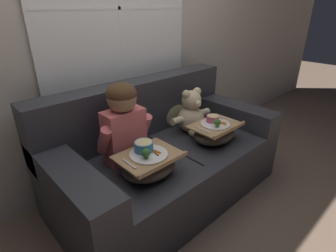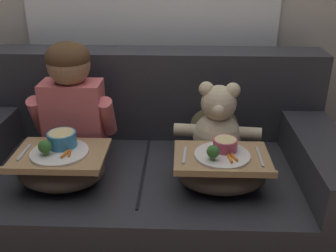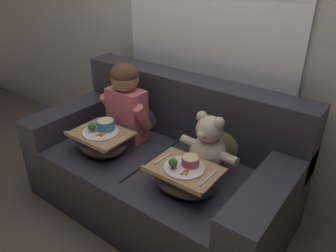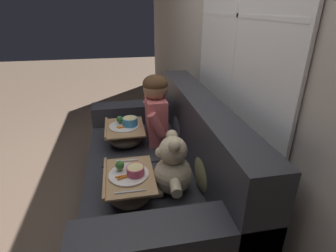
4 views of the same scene
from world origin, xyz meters
The scene contains 8 objects.
ground_plane centered at (0.00, 0.00, 0.00)m, with size 14.00×14.00×0.00m, color brown.
couch centered at (0.00, 0.07, 0.33)m, with size 1.84×0.96×0.92m.
throw_pillow_behind_child centered at (-0.35, 0.30, 0.61)m, with size 0.34×0.16×0.35m.
throw_pillow_behind_teddy centered at (0.35, 0.30, 0.61)m, with size 0.34×0.16×0.35m.
child_figure centered at (-0.35, 0.08, 0.77)m, with size 0.41×0.20×0.58m.
teddy_bear centered at (0.35, 0.08, 0.62)m, with size 0.43×0.30×0.39m.
lap_tray_child centered at (-0.35, -0.18, 0.54)m, with size 0.40×0.32×0.23m.
lap_tray_teddy centered at (0.35, -0.18, 0.54)m, with size 0.41×0.30×0.23m.
Camera 2 is at (0.17, -1.66, 1.41)m, focal length 42.00 mm.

